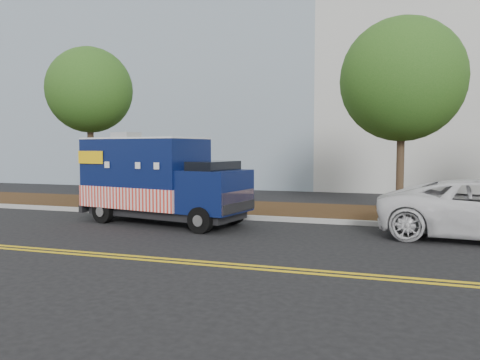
% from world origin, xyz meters
% --- Properties ---
extents(ground, '(120.00, 120.00, 0.00)m').
position_xyz_m(ground, '(0.00, 0.00, 0.00)').
color(ground, black).
rests_on(ground, ground).
extents(curb, '(120.00, 0.18, 0.15)m').
position_xyz_m(curb, '(0.00, 1.40, 0.07)').
color(curb, '#9E9E99').
rests_on(curb, ground).
extents(mulch_strip, '(120.00, 4.00, 0.15)m').
position_xyz_m(mulch_strip, '(0.00, 3.50, 0.07)').
color(mulch_strip, black).
rests_on(mulch_strip, ground).
extents(centerline_near, '(120.00, 0.10, 0.01)m').
position_xyz_m(centerline_near, '(0.00, -4.45, 0.01)').
color(centerline_near, gold).
rests_on(centerline_near, ground).
extents(centerline_far, '(120.00, 0.10, 0.01)m').
position_xyz_m(centerline_far, '(0.00, -4.70, 0.01)').
color(centerline_far, gold).
rests_on(centerline_far, ground).
extents(tree_a, '(3.51, 3.51, 6.56)m').
position_xyz_m(tree_a, '(-5.93, 3.14, 4.78)').
color(tree_a, '#38281C').
rests_on(tree_a, ground).
extents(tree_c, '(4.19, 4.19, 6.82)m').
position_xyz_m(tree_c, '(6.30, 3.40, 4.72)').
color(tree_c, '#38281C').
rests_on(tree_c, ground).
extents(sign_post, '(0.06, 0.06, 2.40)m').
position_xyz_m(sign_post, '(-3.19, 1.71, 1.20)').
color(sign_post, '#473828').
rests_on(sign_post, ground).
extents(food_truck, '(5.86, 3.11, 2.94)m').
position_xyz_m(food_truck, '(-1.19, -0.05, 1.33)').
color(food_truck, black).
rests_on(food_truck, ground).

